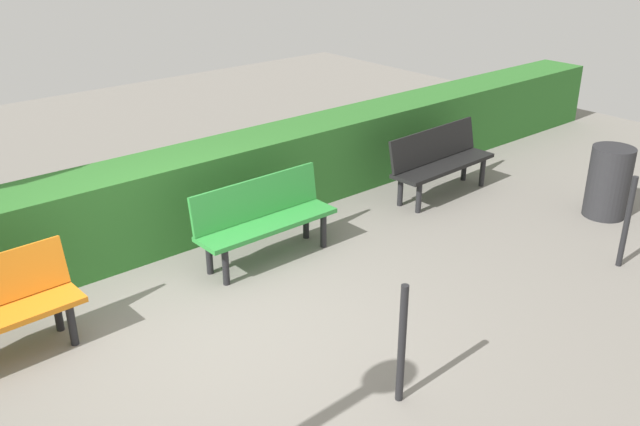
{
  "coord_description": "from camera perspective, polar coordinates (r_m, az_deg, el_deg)",
  "views": [
    {
      "loc": [
        2.74,
        4.63,
        3.45
      ],
      "look_at": [
        -1.51,
        -0.35,
        0.55
      ],
      "focal_mm": 38.77,
      "sensor_mm": 36.0,
      "label": 1
    }
  ],
  "objects": [
    {
      "name": "ground_plane",
      "position": [
        6.39,
        -8.36,
        -9.06
      ],
      "size": [
        18.32,
        18.32,
        0.0
      ],
      "primitive_type": "plane",
      "color": "gray"
    },
    {
      "name": "bench_black",
      "position": [
        9.07,
        9.85,
        4.42
      ],
      "size": [
        1.64,
        0.52,
        0.86
      ],
      "rotation": [
        0.0,
        0.0,
        0.04
      ],
      "color": "black",
      "rests_on": "ground_plane"
    },
    {
      "name": "bench_green",
      "position": [
        7.28,
        -4.69,
        -0.25
      ],
      "size": [
        1.59,
        0.46,
        0.86
      ],
      "rotation": [
        0.0,
        0.0,
        0.01
      ],
      "color": "#2D8C38",
      "rests_on": "ground_plane"
    },
    {
      "name": "hedge_row",
      "position": [
        8.14,
        -8.24,
        2.27
      ],
      "size": [
        14.32,
        0.75,
        0.97
      ],
      "primitive_type": "cube",
      "color": "#2D6B28",
      "rests_on": "ground_plane"
    },
    {
      "name": "railing_post_near",
      "position": [
        7.74,
        23.99,
        -0.7
      ],
      "size": [
        0.06,
        0.06,
        1.0
      ],
      "primitive_type": "cylinder",
      "color": "black",
      "rests_on": "ground_plane"
    },
    {
      "name": "railing_post_mid",
      "position": [
        5.22,
        6.77,
        -10.71
      ],
      "size": [
        0.06,
        0.06,
        1.0
      ],
      "primitive_type": "cylinder",
      "color": "black",
      "rests_on": "ground_plane"
    },
    {
      "name": "trash_bin",
      "position": [
        8.99,
        22.72,
        2.37
      ],
      "size": [
        0.5,
        0.5,
        0.87
      ],
      "primitive_type": "cylinder",
      "color": "#262628",
      "rests_on": "ground_plane"
    }
  ]
}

